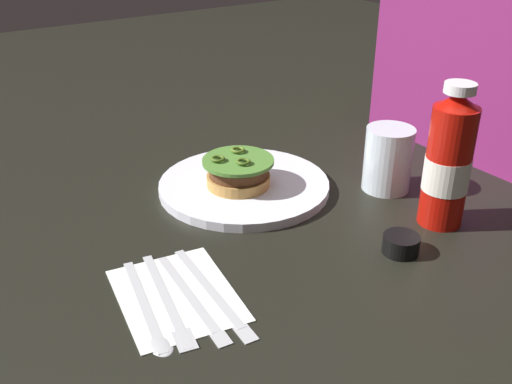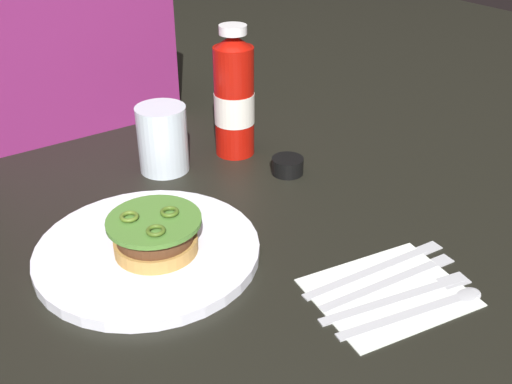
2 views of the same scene
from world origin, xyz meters
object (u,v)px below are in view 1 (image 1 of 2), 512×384
burger_sandwich (238,172)px  spoon_utensil (149,316)px  water_glass (388,159)px  butter_knife (195,301)px  ketchup_bottle (448,163)px  diner_person (484,33)px  dinner_plate (244,186)px  napkin (176,294)px  condiment_cup (401,244)px  steak_knife (216,295)px  fork_utensil (170,304)px

burger_sandwich → spoon_utensil: (0.21, -0.26, -0.03)m
water_glass → butter_knife: bearing=-77.0°
ketchup_bottle → diner_person: size_ratio=0.43×
spoon_utensil → butter_knife: size_ratio=0.96×
dinner_plate → spoon_utensil: (0.22, -0.27, -0.00)m
spoon_utensil → napkin: bearing=116.2°
water_glass → condiment_cup: bearing=-38.9°
napkin → diner_person: size_ratio=0.35×
spoon_utensil → diner_person: diner_person is taller
ketchup_bottle → steak_knife: (-0.03, -0.37, -0.09)m
condiment_cup → napkin: size_ratio=0.29×
steak_knife → diner_person: diner_person is taller
dinner_plate → fork_utensil: dinner_plate is taller
condiment_cup → napkin: 0.31m
water_glass → spoon_utensil: (0.09, -0.47, -0.05)m
water_glass → diner_person: bearing=101.1°
ketchup_bottle → condiment_cup: ketchup_bottle is taller
burger_sandwich → spoon_utensil: size_ratio=0.61×
dinner_plate → burger_sandwich: (0.01, -0.01, 0.03)m
condiment_cup → napkin: bearing=-105.8°
burger_sandwich → butter_knife: burger_sandwich is taller
spoon_utensil → diner_person: bearing=101.0°
condiment_cup → diner_person: bearing=117.5°
steak_knife → condiment_cup: bearing=78.7°
water_glass → spoon_utensil: 0.48m
ketchup_bottle → condiment_cup: (0.03, -0.11, -0.08)m
spoon_utensil → butter_knife: 0.06m
burger_sandwich → spoon_utensil: bearing=-50.5°
dinner_plate → butter_knife: dinner_plate is taller
butter_knife → diner_person: (-0.15, 0.69, 0.21)m
ketchup_bottle → butter_knife: (-0.03, -0.40, -0.09)m
burger_sandwich → steak_knife: burger_sandwich is taller
spoon_utensil → water_glass: bearing=100.9°
condiment_cup → butter_knife: size_ratio=0.26×
ketchup_bottle → napkin: size_ratio=1.24×
burger_sandwich → steak_knife: 0.28m
condiment_cup → fork_utensil: condiment_cup is taller
condiment_cup → diner_person: (-0.21, 0.40, 0.20)m
condiment_cup → steak_knife: condiment_cup is taller
ketchup_bottle → steak_knife: 0.38m
water_glass → steak_knife: water_glass is taller
fork_utensil → steak_knife: same height
ketchup_bottle → water_glass: 0.13m
dinner_plate → napkin: bearing=-49.2°
dinner_plate → spoon_utensil: size_ratio=1.48×
condiment_cup → water_glass: bearing=141.1°
dinner_plate → ketchup_bottle: (0.25, 0.19, 0.09)m
condiment_cup → dinner_plate: bearing=-164.9°
burger_sandwich → diner_person: size_ratio=0.23×
spoon_utensil → fork_utensil: (-0.01, 0.03, 0.00)m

